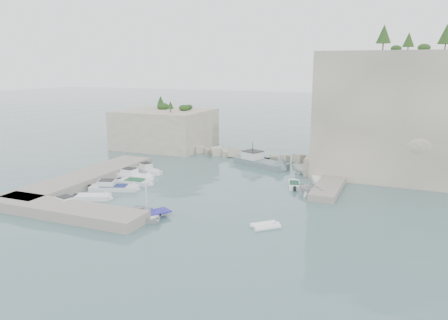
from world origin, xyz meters
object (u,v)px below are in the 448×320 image
at_px(motorboat_c, 135,184).
at_px(inflatable_dinghy, 265,228).
at_px(motorboat_e, 93,199).
at_px(work_boat, 261,166).
at_px(rowboat, 147,218).
at_px(tender_east_a, 310,194).
at_px(motorboat_b, 135,178).
at_px(tender_east_d, 310,175).
at_px(motorboat_f, 70,209).
at_px(tender_east_b, 294,187).
at_px(motorboat_d, 114,190).
at_px(tender_east_c, 318,182).
at_px(motorboat_a, 149,172).

xyz_separation_m(motorboat_c, inflatable_dinghy, (20.39, -8.41, 0.00)).
distance_m(motorboat_e, work_boat, 27.05).
bearing_deg(inflatable_dinghy, rowboat, 147.25).
relative_size(motorboat_c, tender_east_a, 1.33).
bearing_deg(motorboat_b, inflatable_dinghy, -22.42).
xyz_separation_m(motorboat_b, rowboat, (10.32, -12.97, 0.00)).
bearing_deg(tender_east_d, motorboat_f, 141.10).
distance_m(tender_east_a, work_boat, 15.85).
distance_m(motorboat_b, tender_east_b, 21.72).
height_order(motorboat_b, motorboat_f, same).
distance_m(motorboat_d, tender_east_c, 26.52).
bearing_deg(tender_east_d, tender_east_a, -166.93).
distance_m(tender_east_c, tender_east_d, 3.94).
bearing_deg(rowboat, work_boat, 26.76).
distance_m(motorboat_b, tender_east_c, 24.96).
relative_size(motorboat_c, tender_east_c, 1.10).
relative_size(motorboat_b, tender_east_c, 1.34).
distance_m(motorboat_b, rowboat, 16.57).
relative_size(inflatable_dinghy, work_boat, 0.29).
height_order(motorboat_c, motorboat_e, same).
bearing_deg(motorboat_f, tender_east_c, 57.64).
xyz_separation_m(motorboat_a, motorboat_c, (1.81, -6.03, 0.00)).
relative_size(motorboat_e, work_boat, 0.42).
bearing_deg(tender_east_a, motorboat_e, 141.13).
xyz_separation_m(motorboat_e, tender_east_a, (22.82, 11.82, 0.00)).
relative_size(motorboat_a, motorboat_d, 0.85).
xyz_separation_m(motorboat_d, tender_east_b, (20.35, 10.07, 0.00)).
distance_m(motorboat_e, tender_east_c, 28.73).
height_order(motorboat_c, tender_east_b, same).
height_order(motorboat_d, motorboat_e, motorboat_d).
bearing_deg(tender_east_d, motorboat_a, 109.98).
xyz_separation_m(rowboat, tender_east_c, (13.41, 20.69, 0.00)).
bearing_deg(tender_east_a, tender_east_c, 25.21).
distance_m(motorboat_a, motorboat_b, 3.59).
bearing_deg(motorboat_e, motorboat_d, 68.21).
bearing_deg(motorboat_d, rowboat, -57.49).
height_order(motorboat_b, inflatable_dinghy, motorboat_b).
xyz_separation_m(motorboat_e, tender_east_b, (20.25, 14.11, 0.00)).
bearing_deg(motorboat_b, motorboat_a, 93.82).
relative_size(motorboat_b, motorboat_e, 1.41).
distance_m(tender_east_a, tender_east_c, 5.83).
distance_m(motorboat_b, motorboat_d, 5.97).
relative_size(tender_east_a, work_boat, 0.37).
bearing_deg(tender_east_a, tender_east_b, 72.02).
height_order(motorboat_b, tender_east_d, tender_east_d).
height_order(motorboat_d, work_boat, work_boat).
height_order(motorboat_d, tender_east_a, tender_east_a).
relative_size(motorboat_a, motorboat_e, 1.29).
bearing_deg(tender_east_b, motorboat_a, 75.88).
height_order(tender_east_a, tender_east_b, tender_east_a).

